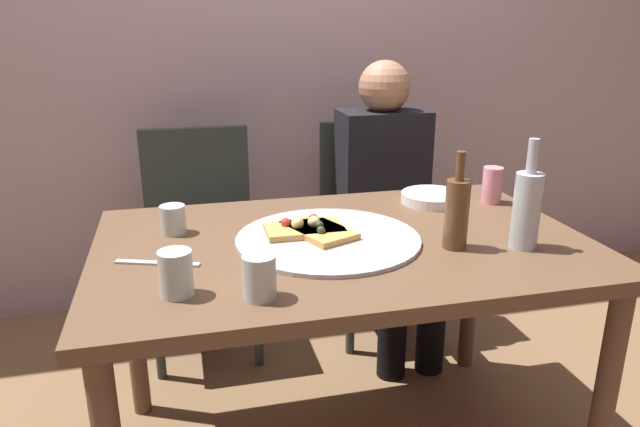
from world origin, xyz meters
name	(u,v)px	position (x,y,z in m)	size (l,w,h in m)	color
back_wall	(267,24)	(0.00, 1.28, 1.30)	(6.00, 0.10, 2.60)	#B29EA3
dining_table	(343,267)	(0.00, 0.00, 0.65)	(1.37, 0.87, 0.73)	brown
pizza_tray	(328,239)	(-0.04, 0.00, 0.74)	(0.52, 0.52, 0.01)	#ADADB2
pizza_slice_last	(303,229)	(-0.10, 0.05, 0.76)	(0.22, 0.13, 0.05)	tan
pizza_slice_extra	(318,229)	(-0.07, 0.04, 0.76)	(0.21, 0.25, 0.05)	tan
wine_bottle	(457,212)	(0.28, -0.13, 0.83)	(0.07, 0.07, 0.27)	brown
beer_bottle	(527,208)	(0.46, -0.17, 0.84)	(0.07, 0.07, 0.30)	#B2BCC1
tumbler_near	(259,277)	(-0.28, -0.30, 0.78)	(0.08, 0.08, 0.10)	#B7C6BC
tumbler_far	(176,273)	(-0.46, -0.25, 0.78)	(0.08, 0.08, 0.11)	#B7C6BC
wine_glass	(173,219)	(-0.46, 0.17, 0.77)	(0.07, 0.07, 0.08)	#B7C6BC
soda_can	(492,185)	(0.58, 0.22, 0.79)	(0.07, 0.07, 0.12)	pink
plate_stack	(432,198)	(0.39, 0.27, 0.75)	(0.21, 0.21, 0.03)	white
table_knife	(157,263)	(-0.51, -0.06, 0.73)	(0.22, 0.02, 0.01)	#B7B7BC
chair_left	(200,226)	(-0.37, 0.83, 0.51)	(0.44, 0.44, 0.90)	#2D3833
chair_right	(376,212)	(0.39, 0.83, 0.51)	(0.44, 0.44, 0.90)	#2D3833
guest_in_sweater	(389,194)	(0.39, 0.68, 0.64)	(0.36, 0.56, 1.17)	black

